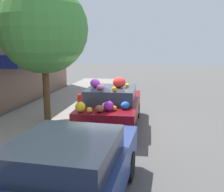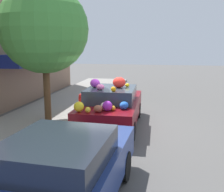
# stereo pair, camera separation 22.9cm
# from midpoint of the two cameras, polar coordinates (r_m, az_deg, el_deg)

# --- Properties ---
(ground_plane) EXTENTS (60.00, 60.00, 0.00)m
(ground_plane) POSITION_cam_midpoint_polar(r_m,az_deg,el_deg) (9.44, 0.48, -6.52)
(ground_plane) COLOR #565451
(sidewalk_curb) EXTENTS (24.00, 3.20, 0.14)m
(sidewalk_curb) POSITION_cam_midpoint_polar(r_m,az_deg,el_deg) (10.24, -14.59, -5.06)
(sidewalk_curb) COLOR gray
(sidewalk_curb) RESTS_ON ground
(street_tree) EXTENTS (3.07, 3.07, 4.79)m
(street_tree) POSITION_cam_midpoint_polar(r_m,az_deg,el_deg) (9.56, -13.90, 13.94)
(street_tree) COLOR brown
(street_tree) RESTS_ON sidewalk_curb
(fire_hydrant) EXTENTS (0.20, 0.20, 0.70)m
(fire_hydrant) POSITION_cam_midpoint_polar(r_m,az_deg,el_deg) (11.14, -6.20, -1.28)
(fire_hydrant) COLOR red
(fire_hydrant) RESTS_ON sidewalk_curb
(art_car) EXTENTS (4.21, 1.93, 1.78)m
(art_car) POSITION_cam_midpoint_polar(r_m,az_deg,el_deg) (9.18, 0.66, -2.18)
(art_car) COLOR maroon
(art_car) RESTS_ON ground
(parked_car_plain) EXTENTS (4.18, 1.98, 1.39)m
(parked_car_plain) POSITION_cam_midpoint_polar(r_m,az_deg,el_deg) (4.66, -9.38, -16.09)
(parked_car_plain) COLOR navy
(parked_car_plain) RESTS_ON ground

